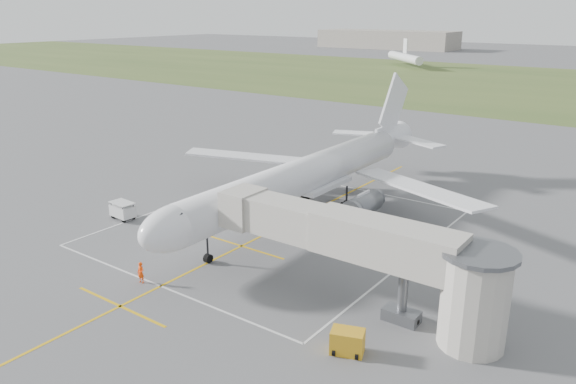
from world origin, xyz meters
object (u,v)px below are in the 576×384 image
Objects in this scene: baggage_cart at (123,210)px; ramp_worker_nose at (141,273)px; jet_bridge at (376,253)px; ramp_worker_wing at (254,191)px; gpu_unit at (347,342)px; airliner at (306,176)px.

baggage_cart is 15.76m from ramp_worker_nose.
jet_bridge is 28.60m from ramp_worker_wing.
ramp_worker_wing is (-24.98, 20.89, 0.02)m from gpu_unit.
jet_bridge is (15.72, -14.25, 0.35)m from airliner.
gpu_unit is at bearing -2.21° from ramp_worker_nose.
baggage_cart is at bearing 140.51° from ramp_worker_nose.
baggage_cart is (-31.78, 7.24, 0.17)m from gpu_unit.
jet_bridge is 9.45× the size of gpu_unit.
airliner is at bearing 110.46° from gpu_unit.
baggage_cart is at bearing 176.99° from jet_bridge.
gpu_unit is (1.12, -5.63, -3.96)m from jet_bridge.
baggage_cart is (-30.66, 1.61, -3.79)m from jet_bridge.
ramp_worker_wing is at bearing 120.28° from gpu_unit.
baggage_cart is 15.25m from ramp_worker_wing.
ramp_worker_wing is (-8.14, 1.02, -3.58)m from airliner.
ramp_worker_wing reaches higher than gpu_unit.
ramp_worker_nose is (13.20, -8.60, -0.06)m from baggage_cart.
ramp_worker_wing is at bearing 99.65° from ramp_worker_nose.
baggage_cart is at bearing -139.77° from airliner.
ramp_worker_nose is (-17.46, -6.99, -3.85)m from jet_bridge.
ramp_worker_wing is at bearing 68.22° from baggage_cart.
airliner reaches higher than ramp_worker_wing.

